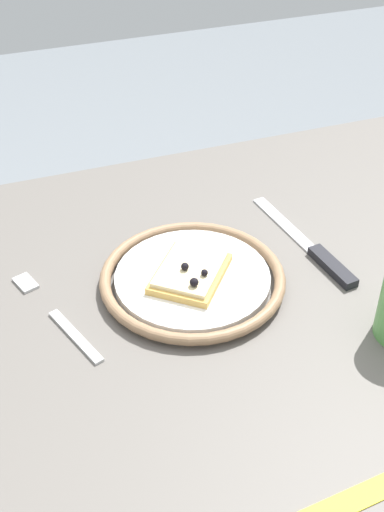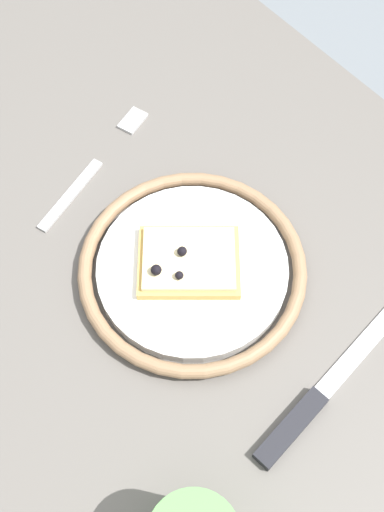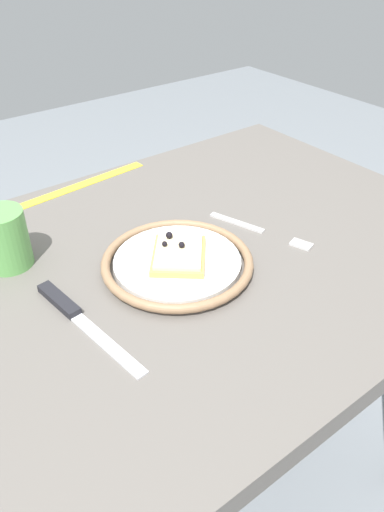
{
  "view_description": "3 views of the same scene",
  "coord_description": "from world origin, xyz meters",
  "views": [
    {
      "loc": [
        -0.22,
        -0.62,
        1.35
      ],
      "look_at": [
        0.02,
        0.04,
        0.81
      ],
      "focal_mm": 47.47,
      "sensor_mm": 36.0,
      "label": 1
    },
    {
      "loc": [
        0.26,
        -0.18,
        1.41
      ],
      "look_at": [
        0.01,
        0.03,
        0.8
      ],
      "focal_mm": 46.13,
      "sensor_mm": 36.0,
      "label": 2
    },
    {
      "loc": [
        0.38,
        0.55,
        1.25
      ],
      "look_at": [
        -0.01,
        0.04,
        0.79
      ],
      "focal_mm": 34.73,
      "sensor_mm": 36.0,
      "label": 3
    }
  ],
  "objects": [
    {
      "name": "measuring_tape",
      "position": [
        0.02,
        -0.33,
        0.77
      ],
      "size": [
        0.34,
        0.05,
        0.0
      ],
      "primitive_type": "cube",
      "rotation": [
        0.0,
        0.0,
        0.09
      ],
      "color": "yellow",
      "rests_on": "dining_table"
    },
    {
      "name": "fork",
      "position": [
        -0.17,
        0.03,
        0.77
      ],
      "size": [
        0.08,
        0.2,
        0.0
      ],
      "color": "#BCBCBC",
      "rests_on": "dining_table"
    },
    {
      "name": "cup",
      "position": [
        0.22,
        -0.15,
        0.82
      ],
      "size": [
        0.07,
        0.07,
        0.1
      ],
      "primitive_type": "cylinder",
      "color": "#599E4C",
      "rests_on": "dining_table"
    },
    {
      "name": "ground_plane",
      "position": [
        0.0,
        0.0,
        0.0
      ],
      "size": [
        6.0,
        6.0,
        0.0
      ],
      "primitive_type": "plane",
      "color": "slate"
    },
    {
      "name": "plate",
      "position": [
        0.01,
        0.02,
        0.78
      ],
      "size": [
        0.25,
        0.25,
        0.02
      ],
      "color": "white",
      "rests_on": "dining_table"
    },
    {
      "name": "dining_table",
      "position": [
        0.0,
        0.0,
        0.68
      ],
      "size": [
        1.08,
        0.73,
        0.77
      ],
      "color": "#5B5651",
      "rests_on": "ground_plane"
    },
    {
      "name": "knife",
      "position": [
        0.2,
        0.02,
        0.78
      ],
      "size": [
        0.05,
        0.24,
        0.01
      ],
      "color": "silver",
      "rests_on": "dining_table"
    },
    {
      "name": "pizza_slice_near",
      "position": [
        0.01,
        0.02,
        0.8
      ],
      "size": [
        0.13,
        0.14,
        0.03
      ],
      "color": "tan",
      "rests_on": "plate"
    }
  ]
}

